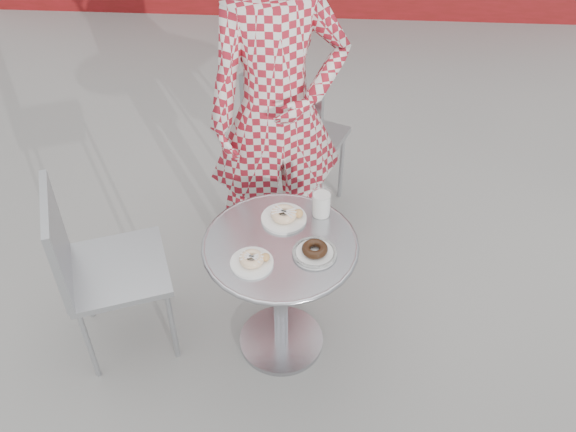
# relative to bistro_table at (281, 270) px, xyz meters

# --- Properties ---
(ground) EXTENTS (60.00, 60.00, 0.00)m
(ground) POSITION_rel_bistro_table_xyz_m (-0.01, 0.03, -0.51)
(ground) COLOR #999791
(ground) RESTS_ON ground
(bistro_table) EXTENTS (0.66, 0.66, 0.67)m
(bistro_table) POSITION_rel_bistro_table_xyz_m (0.00, 0.00, 0.00)
(bistro_table) COLOR #B4B4B8
(bistro_table) RESTS_ON ground
(chair_far) EXTENTS (0.59, 0.59, 0.95)m
(chair_far) POSITION_rel_bistro_table_xyz_m (0.02, 1.00, -0.22)
(chair_far) COLOR #A5A8AC
(chair_far) RESTS_ON ground
(chair_left) EXTENTS (0.56, 0.56, 0.91)m
(chair_left) POSITION_rel_bistro_table_xyz_m (-0.74, -0.01, -0.23)
(chair_left) COLOR #A5A8AC
(chair_left) RESTS_ON ground
(seated_person) EXTENTS (0.77, 0.62, 1.84)m
(seated_person) POSITION_rel_bistro_table_xyz_m (-0.05, 0.62, 0.41)
(seated_person) COLOR maroon
(seated_person) RESTS_ON ground
(plate_far) EXTENTS (0.20, 0.20, 0.05)m
(plate_far) POSITION_rel_bistro_table_xyz_m (0.01, 0.15, 0.18)
(plate_far) COLOR white
(plate_far) RESTS_ON bistro_table
(plate_near) EXTENTS (0.18, 0.18, 0.05)m
(plate_near) POSITION_rel_bistro_table_xyz_m (-0.10, -0.12, 0.18)
(plate_near) COLOR white
(plate_near) RESTS_ON bistro_table
(plate_checker) EXTENTS (0.19, 0.19, 0.05)m
(plate_checker) POSITION_rel_bistro_table_xyz_m (0.15, -0.05, 0.18)
(plate_checker) COLOR white
(plate_checker) RESTS_ON bistro_table
(milk_cup) EXTENTS (0.08, 0.08, 0.13)m
(milk_cup) POSITION_rel_bistro_table_xyz_m (0.17, 0.20, 0.23)
(milk_cup) COLOR white
(milk_cup) RESTS_ON bistro_table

